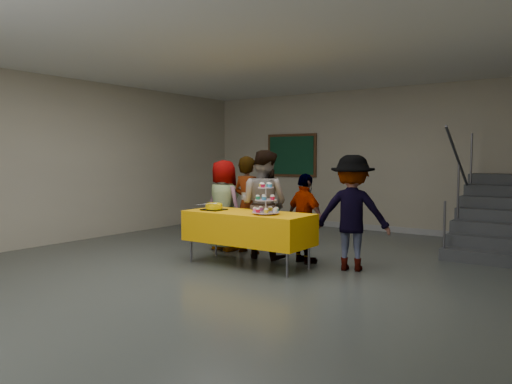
# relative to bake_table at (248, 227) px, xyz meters

# --- Properties ---
(room_shell) EXTENTS (10.00, 10.04, 3.02)m
(room_shell) POSITION_rel_bake_table_xyz_m (0.11, -0.66, 1.57)
(room_shell) COLOR #4C514C
(room_shell) RESTS_ON ground
(bake_table) EXTENTS (1.88, 0.78, 0.77)m
(bake_table) POSITION_rel_bake_table_xyz_m (0.00, 0.00, 0.00)
(bake_table) COLOR #595960
(bake_table) RESTS_ON ground
(cupcake_stand) EXTENTS (0.38, 0.38, 0.44)m
(cupcake_stand) POSITION_rel_bake_table_xyz_m (0.36, -0.08, 0.39)
(cupcake_stand) COLOR silver
(cupcake_stand) RESTS_ON bake_table
(bear_cake) EXTENTS (0.32, 0.36, 0.12)m
(bear_cake) POSITION_rel_bake_table_xyz_m (-0.58, -0.06, 0.27)
(bear_cake) COLOR black
(bear_cake) RESTS_ON bake_table
(schoolchild_a) EXTENTS (0.80, 0.58, 1.51)m
(schoolchild_a) POSITION_rel_bake_table_xyz_m (-1.05, 0.75, 0.20)
(schoolchild_a) COLOR slate
(schoolchild_a) RESTS_ON ground
(schoolchild_b) EXTENTS (0.61, 0.44, 1.57)m
(schoolchild_b) POSITION_rel_bake_table_xyz_m (-0.55, 0.75, 0.23)
(schoolchild_b) COLOR slate
(schoolchild_b) RESTS_ON ground
(schoolchild_c) EXTENTS (0.83, 0.66, 1.67)m
(schoolchild_c) POSITION_rel_bake_table_xyz_m (-0.13, 0.58, 0.28)
(schoolchild_c) COLOR slate
(schoolchild_c) RESTS_ON ground
(schoolchild_d) EXTENTS (0.84, 0.58, 1.32)m
(schoolchild_d) POSITION_rel_bake_table_xyz_m (0.60, 0.61, 0.10)
(schoolchild_d) COLOR slate
(schoolchild_d) RESTS_ON ground
(schoolchild_e) EXTENTS (1.16, 0.88, 1.59)m
(schoolchild_e) POSITION_rel_bake_table_xyz_m (1.34, 0.60, 0.24)
(schoolchild_e) COLOR slate
(schoolchild_e) RESTS_ON ground
(staircase) EXTENTS (1.30, 2.40, 2.04)m
(staircase) POSITION_rel_bake_table_xyz_m (2.81, 3.45, -0.07)
(staircase) COLOR #424447
(staircase) RESTS_ON ground
(noticeboard) EXTENTS (1.30, 0.05, 1.00)m
(noticeboard) POSITION_rel_bake_table_xyz_m (-1.86, 4.29, 1.04)
(noticeboard) COLOR #472B16
(noticeboard) RESTS_ON ground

